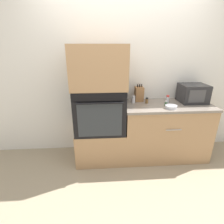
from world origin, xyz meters
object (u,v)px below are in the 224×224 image
Objects in this scene: microwave at (193,93)px; condiment_jar_mid at (168,99)px; knife_block at (139,94)px; condiment_jar_back at (147,101)px; bowl at (171,107)px; wall_oven at (100,109)px; condiment_jar_near at (133,100)px; condiment_jar_far at (166,103)px.

microwave is 3.38× the size of condiment_jar_mid.
condiment_jar_back is at bearing -54.81° from knife_block.
bowl is (0.37, -0.37, -0.09)m from knife_block.
microwave reaches higher than wall_oven.
knife_block is 0.15m from condiment_jar_near.
knife_block is 0.43m from condiment_jar_far.
wall_oven is at bearing -174.65° from condiment_jar_back.
bowl is 1.53× the size of condiment_jar_near.
condiment_jar_back is at bearing -9.87° from condiment_jar_near.
condiment_jar_mid is 0.16m from condiment_jar_far.
condiment_jar_back is at bearing -177.66° from condiment_jar_mid.
bowl is at bearing -148.80° from microwave.
microwave is 5.25× the size of condiment_jar_far.
condiment_jar_mid reaches higher than condiment_jar_back.
condiment_jar_near is 0.20m from condiment_jar_back.
wall_oven reaches higher than condiment_jar_mid.
condiment_jar_mid reaches higher than bowl.
wall_oven is 0.66m from knife_block.
bowl is at bearing -73.84° from condiment_jar_far.
condiment_jar_near is 1.23× the size of condiment_jar_back.
condiment_jar_near is 0.92× the size of condiment_jar_mid.
condiment_jar_near reaches higher than bowl.
knife_block is at bearing 164.24° from condiment_jar_mid.
microwave is 3.66× the size of condiment_jar_near.
bowl is at bearing -45.05° from knife_block.
wall_oven is 1.03m from condiment_jar_mid.
knife_block is 0.43m from condiment_jar_mid.
bowl is 0.55m from condiment_jar_near.
bowl is at bearing -10.12° from wall_oven.
condiment_jar_far is 0.86× the size of condiment_jar_back.
wall_oven is 6.72× the size of condiment_jar_near.
microwave is at bearing 0.49° from condiment_jar_mid.
condiment_jar_far is at bearing -3.94° from wall_oven.
condiment_jar_near is at bearing 177.67° from condiment_jar_mid.
knife_block is at bearing 142.35° from condiment_jar_far.
bowl is 1.87× the size of condiment_jar_back.
condiment_jar_mid is (0.52, -0.02, 0.00)m from condiment_jar_near.
bowl is 0.37m from condiment_jar_back.
knife_block reaches higher than condiment_jar_far.
condiment_jar_far is (-0.07, -0.14, -0.02)m from condiment_jar_mid.
knife_block is 3.06× the size of condiment_jar_back.
bowl is (0.98, -0.18, 0.07)m from wall_oven.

